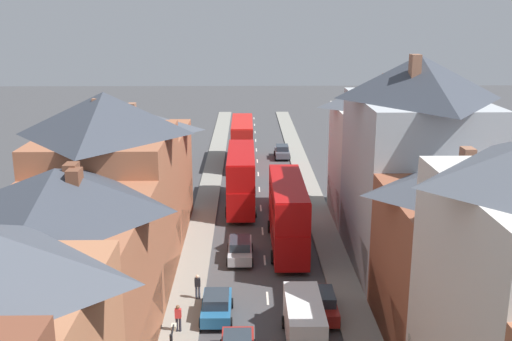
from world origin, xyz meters
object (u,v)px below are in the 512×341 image
Objects in this scene: car_near_silver at (282,151)px; pedestrian_far_left at (198,285)px; double_decker_bus_far_approaching at (241,178)px; car_far_grey at (294,196)px; delivery_van at (304,320)px; double_decker_bus_lead at (242,141)px; car_parked_right_a at (280,200)px; double_decker_bus_mid_street at (287,213)px; pedestrian_mid_right at (178,317)px; car_mid_white at (240,249)px; car_near_blue at (321,303)px; car_parked_left_a at (217,306)px.

pedestrian_far_left is (-7.49, -37.72, 0.20)m from car_near_silver.
double_decker_bus_far_approaching is 2.83× the size of car_far_grey.
delivery_van is at bearing -91.74° from car_near_silver.
double_decker_bus_lead is 2.83× the size of car_far_grey.
car_parked_right_a is 19.19m from pedestrian_far_left.
delivery_van is (-1.30, -42.71, 0.51)m from car_near_silver.
double_decker_bus_lead is at bearing 97.92° from double_decker_bus_mid_street.
double_decker_bus_mid_street reaches higher than pedestrian_mid_right.
car_far_grey is 24.25m from delivery_van.
car_mid_white is at bearing -111.06° from car_far_grey.
double_decker_bus_mid_street is at bearing 61.01° from pedestrian_mid_right.
double_decker_bus_lead reaches higher than car_near_silver.
car_near_blue is 2.61× the size of pedestrian_far_left.
pedestrian_far_left is (-7.49, 2.10, 0.20)m from car_near_blue.
double_decker_bus_lead is 15.85m from double_decker_bus_far_approaching.
car_parked_right_a is (0.01, 9.56, -2.00)m from double_decker_bus_mid_street.
pedestrian_mid_right is at bearing -140.15° from car_parked_left_a.
car_far_grey is at bearing 82.97° from double_decker_bus_mid_street.
pedestrian_mid_right is (-6.97, 1.03, -0.30)m from delivery_van.
double_decker_bus_lead is 16.83m from car_parked_right_a.
delivery_van is (0.01, -13.59, -1.48)m from double_decker_bus_mid_street.
car_parked_left_a is (-4.89, -10.83, -2.01)m from double_decker_bus_mid_street.
pedestrian_far_left is (-2.58, -34.48, -1.78)m from double_decker_bus_lead.
car_near_blue is 1.08× the size of car_parked_left_a.
car_parked_left_a is 0.75× the size of delivery_van.
car_parked_left_a is at bearing 39.85° from pedestrian_mid_right.
car_far_grey reaches higher than car_near_silver.
pedestrian_mid_right is (-2.07, -1.73, 0.23)m from car_parked_left_a.
pedestrian_far_left is at bearing -125.71° from double_decker_bus_mid_street.
car_near_blue is at bearing -90.00° from car_near_silver.
car_near_blue is at bearing -83.02° from double_decker_bus_mid_street.
pedestrian_far_left reaches higher than car_near_blue.
delivery_van is (3.61, -23.62, -1.48)m from double_decker_bus_far_approaching.
delivery_van reaches higher than pedestrian_far_left.
double_decker_bus_mid_street is at bearing 90.04° from delivery_van.
car_parked_left_a is at bearing -93.54° from double_decker_bus_far_approaching.
car_parked_right_a is at bearing 72.51° from pedestrian_mid_right.
car_near_silver is 19.60m from car_parked_right_a.
double_decker_bus_lead is at bearing 102.47° from car_parked_right_a.
double_decker_bus_mid_street reaches higher than car_parked_left_a.
delivery_van reaches higher than car_near_silver.
car_parked_right_a is at bearing -77.53° from double_decker_bus_lead.
car_parked_right_a is 2.38× the size of pedestrian_mid_right.
car_near_blue is at bearing 1.28° from car_parked_left_a.
car_near_silver is 31.61m from car_mid_white.
car_mid_white is at bearing -107.15° from car_parked_right_a.
double_decker_bus_mid_street is 9.76m from car_parked_right_a.
car_parked_right_a is (-1.30, 20.25, -0.01)m from car_near_blue.
pedestrian_mid_right reaches higher than car_near_silver.
double_decker_bus_lead is 36.79m from car_parked_left_a.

